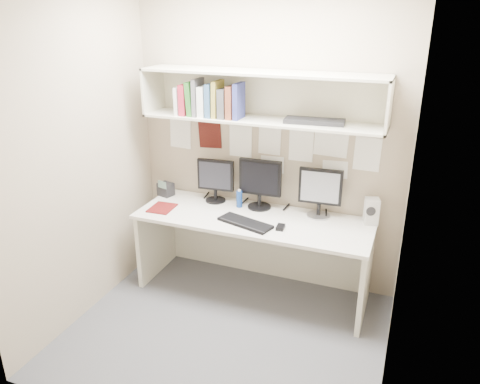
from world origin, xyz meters
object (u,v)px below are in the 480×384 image
at_px(desk, 253,255).
at_px(monitor_center, 260,182).
at_px(maroon_notebook, 162,208).
at_px(desk_phone, 166,189).
at_px(keyboard, 245,223).
at_px(monitor_left, 216,178).
at_px(speaker, 371,211).
at_px(monitor_right, 320,190).

xyz_separation_m(desk, monitor_center, (-0.02, 0.22, 0.61)).
relative_size(maroon_notebook, desk_phone, 1.51).
xyz_separation_m(monitor_center, maroon_notebook, (-0.79, -0.34, -0.24)).
bearing_deg(desk_phone, monitor_center, 19.22).
relative_size(desk, keyboard, 4.30).
xyz_separation_m(monitor_left, maroon_notebook, (-0.37, -0.34, -0.21)).
relative_size(monitor_left, speaker, 1.79).
bearing_deg(speaker, keyboard, -174.44).
bearing_deg(desk, monitor_center, 95.07).
xyz_separation_m(monitor_center, speaker, (0.96, 0.01, -0.13)).
distance_m(keyboard, maroon_notebook, 0.80).
relative_size(desk, speaker, 9.14).
distance_m(monitor_center, speaker, 0.97).
bearing_deg(maroon_notebook, monitor_right, 11.70).
bearing_deg(monitor_center, desk, -86.44).
bearing_deg(desk_phone, monitor_right, 18.08).
height_order(desk, maroon_notebook, maroon_notebook).
height_order(keyboard, desk_phone, desk_phone).
bearing_deg(maroon_notebook, desk, 5.87).
bearing_deg(speaker, monitor_left, 163.84).
bearing_deg(monitor_left, monitor_right, -4.91).
relative_size(monitor_center, maroon_notebook, 1.82).
relative_size(monitor_center, desk_phone, 2.75).
relative_size(speaker, maroon_notebook, 0.90).
bearing_deg(keyboard, monitor_left, 155.38).
height_order(monitor_left, maroon_notebook, monitor_left).
bearing_deg(desk_phone, keyboard, -3.49).
xyz_separation_m(monitor_right, keyboard, (-0.53, -0.38, -0.22)).
bearing_deg(monitor_center, maroon_notebook, -158.05).
distance_m(keyboard, desk_phone, 0.98).
bearing_deg(maroon_notebook, speaker, 8.43).
bearing_deg(monitor_left, monitor_center, -4.92).
xyz_separation_m(desk, maroon_notebook, (-0.81, -0.13, 0.37)).
xyz_separation_m(keyboard, speaker, (0.96, 0.39, 0.10)).
relative_size(desk, desk_phone, 12.50).
bearing_deg(speaker, monitor_right, 164.43).
height_order(desk, monitor_left, monitor_left).
height_order(desk, keyboard, keyboard).
distance_m(speaker, desk_phone, 1.88).
height_order(monitor_right, speaker, monitor_right).
bearing_deg(desk, maroon_notebook, -171.25).
distance_m(monitor_center, keyboard, 0.44).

